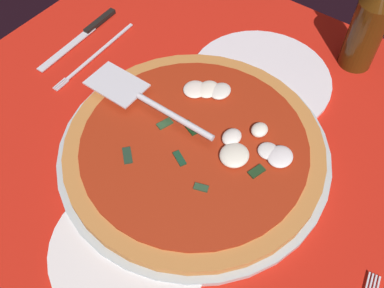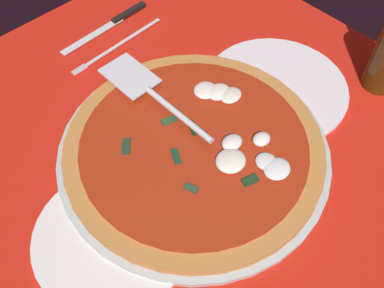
{
  "view_description": "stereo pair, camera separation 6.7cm",
  "coord_description": "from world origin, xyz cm",
  "px_view_note": "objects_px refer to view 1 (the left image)",
  "views": [
    {
      "loc": [
        29.21,
        22.96,
        56.33
      ],
      "look_at": [
        -2.39,
        -0.41,
        2.4
      ],
      "focal_mm": 40.67,
      "sensor_mm": 36.0,
      "label": 1
    },
    {
      "loc": [
        24.8,
        27.96,
        56.33
      ],
      "look_at": [
        -2.39,
        -0.41,
        2.4
      ],
      "focal_mm": 40.67,
      "sensor_mm": 36.0,
      "label": 2
    }
  ],
  "objects_px": {
    "pizza_server": "(142,98)",
    "beer_bottle": "(370,21)",
    "dinner_plate_right": "(130,248)",
    "pizza": "(194,144)",
    "place_setting_near": "(90,45)",
    "dinner_plate_left": "(261,79)"
  },
  "relations": [
    {
      "from": "pizza_server",
      "to": "beer_bottle",
      "type": "distance_m",
      "value": 0.4
    },
    {
      "from": "dinner_plate_left",
      "to": "pizza_server",
      "type": "bearing_deg",
      "value": -31.21
    },
    {
      "from": "pizza_server",
      "to": "place_setting_near",
      "type": "xyz_separation_m",
      "value": [
        -0.07,
        -0.2,
        -0.04
      ]
    },
    {
      "from": "beer_bottle",
      "to": "dinner_plate_right",
      "type": "bearing_deg",
      "value": -10.05
    },
    {
      "from": "pizza_server",
      "to": "beer_bottle",
      "type": "height_order",
      "value": "beer_bottle"
    },
    {
      "from": "pizza",
      "to": "place_setting_near",
      "type": "distance_m",
      "value": 0.32
    },
    {
      "from": "beer_bottle",
      "to": "pizza",
      "type": "bearing_deg",
      "value": -19.41
    },
    {
      "from": "pizza_server",
      "to": "place_setting_near",
      "type": "height_order",
      "value": "pizza_server"
    },
    {
      "from": "place_setting_near",
      "to": "beer_bottle",
      "type": "bearing_deg",
      "value": 118.83
    },
    {
      "from": "pizza",
      "to": "pizza_server",
      "type": "height_order",
      "value": "pizza_server"
    },
    {
      "from": "dinner_plate_right",
      "to": "place_setting_near",
      "type": "height_order",
      "value": "place_setting_near"
    },
    {
      "from": "dinner_plate_left",
      "to": "pizza",
      "type": "distance_m",
      "value": 0.2
    },
    {
      "from": "dinner_plate_right",
      "to": "place_setting_near",
      "type": "relative_size",
      "value": 0.97
    },
    {
      "from": "dinner_plate_left",
      "to": "dinner_plate_right",
      "type": "distance_m",
      "value": 0.38
    },
    {
      "from": "pizza_server",
      "to": "pizza",
      "type": "bearing_deg",
      "value": 175.27
    },
    {
      "from": "pizza_server",
      "to": "place_setting_near",
      "type": "distance_m",
      "value": 0.21
    },
    {
      "from": "dinner_plate_right",
      "to": "pizza",
      "type": "bearing_deg",
      "value": -171.57
    },
    {
      "from": "dinner_plate_right",
      "to": "beer_bottle",
      "type": "relative_size",
      "value": 0.88
    },
    {
      "from": "pizza",
      "to": "pizza_server",
      "type": "bearing_deg",
      "value": -94.54
    },
    {
      "from": "dinner_plate_left",
      "to": "pizza",
      "type": "bearing_deg",
      "value": -1.05
    },
    {
      "from": "dinner_plate_left",
      "to": "dinner_plate_right",
      "type": "height_order",
      "value": "same"
    },
    {
      "from": "dinner_plate_right",
      "to": "pizza",
      "type": "distance_m",
      "value": 0.18
    }
  ]
}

